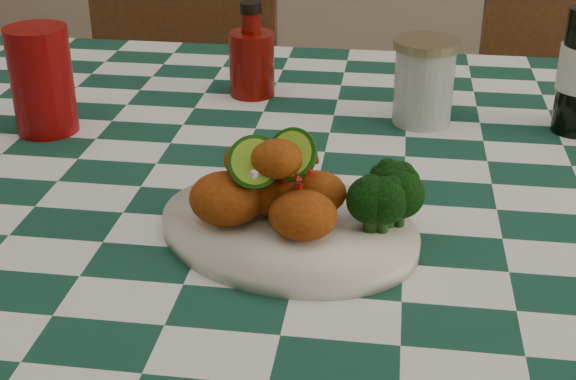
% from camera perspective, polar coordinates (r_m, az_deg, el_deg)
% --- Properties ---
extents(plate, '(0.34, 0.31, 0.02)m').
position_cam_1_polar(plate, '(0.83, -0.00, -2.82)').
color(plate, silver).
rests_on(plate, dining_table).
extents(fried_chicken_pile, '(0.14, 0.11, 0.09)m').
position_cam_1_polar(fried_chicken_pile, '(0.81, -0.68, 0.61)').
color(fried_chicken_pile, '#A2410F').
rests_on(fried_chicken_pile, plate).
extents(broccoli_side, '(0.08, 0.08, 0.06)m').
position_cam_1_polar(broccoli_side, '(0.82, 6.60, -0.47)').
color(broccoli_side, black).
rests_on(broccoli_side, plate).
extents(red_tumbler, '(0.11, 0.11, 0.14)m').
position_cam_1_polar(red_tumbler, '(1.12, -17.10, 7.46)').
color(red_tumbler, '#770607').
rests_on(red_tumbler, dining_table).
extents(ketchup_bottle, '(0.07, 0.07, 0.14)m').
position_cam_1_polar(ketchup_bottle, '(1.21, -2.61, 9.94)').
color(ketchup_bottle, '#6E0A05').
rests_on(ketchup_bottle, dining_table).
extents(mason_jar, '(0.10, 0.10, 0.12)m').
position_cam_1_polar(mason_jar, '(1.12, 9.64, 7.60)').
color(mason_jar, '#B2BCBA').
rests_on(mason_jar, dining_table).
extents(wooden_chair_left, '(0.45, 0.47, 0.97)m').
position_cam_1_polar(wooden_chair_left, '(1.85, -8.50, 3.44)').
color(wooden_chair_left, '#472814').
rests_on(wooden_chair_left, ground).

